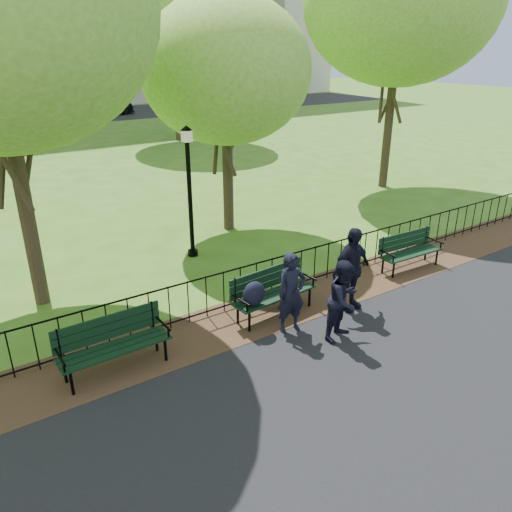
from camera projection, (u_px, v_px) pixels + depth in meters
ground at (342, 334)px, 9.46m from camera, size 120.00×120.00×0.00m
asphalt_path at (512, 442)px, 6.86m from camera, size 60.00×9.20×0.01m
dirt_strip at (293, 302)px, 10.60m from camera, size 60.00×1.60×0.01m
far_street at (8, 121)px, 36.14m from camera, size 70.00×9.00×0.01m
iron_fence at (279, 273)px, 10.79m from camera, size 24.06×0.06×1.00m
park_bench_main at (263, 290)px, 9.68m from camera, size 1.87×0.71×1.04m
park_bench_left_a at (112, 339)px, 8.21m from camera, size 1.85×0.61×1.04m
park_bench_right_a at (409, 247)px, 12.05m from camera, size 1.73×0.61×0.97m
lamppost at (189, 188)px, 12.29m from camera, size 0.30×0.30×3.32m
tree_near_e at (226, 71)px, 13.21m from camera, size 4.58×4.58×6.39m
tree_far_e at (171, 9)px, 26.15m from camera, size 7.02×7.02×9.78m
person_left at (291, 293)px, 9.27m from camera, size 0.63×0.46×1.58m
person_mid at (344, 300)px, 9.06m from camera, size 0.83×0.58×1.54m
person_right at (351, 269)px, 10.03m from camera, size 1.06×0.51×1.76m
sedan_silver at (73, 107)px, 37.81m from camera, size 4.68×2.98×1.46m
sedan_dark at (99, 105)px, 38.32m from camera, size 6.13×3.91×1.65m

